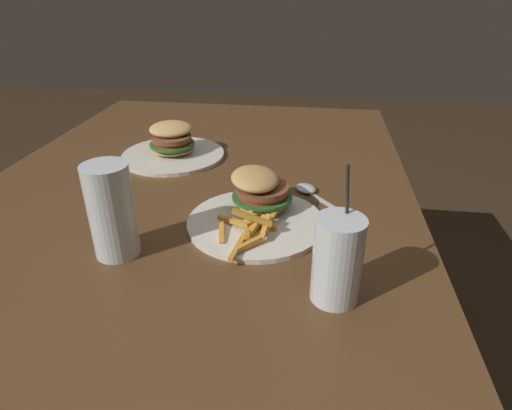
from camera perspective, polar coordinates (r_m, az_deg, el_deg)
name	(u,v)px	position (r m, az deg, el deg)	size (l,w,h in m)	color
dining_table	(193,248)	(1.05, -8.36, -5.72)	(1.54, 1.01, 0.75)	brown
meal_plate_near	(258,205)	(0.85, 0.24, 0.00)	(0.29, 0.27, 0.10)	silver
beer_glass	(112,212)	(0.76, -18.67, -0.92)	(0.08, 0.08, 0.17)	silver
juice_glass	(337,262)	(0.64, 10.76, -7.51)	(0.07, 0.07, 0.21)	silver
spoon	(308,190)	(0.98, 6.95, 2.02)	(0.14, 0.13, 0.01)	silver
meal_plate_far	(172,147)	(1.19, -11.08, 7.66)	(0.28, 0.28, 0.10)	silver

